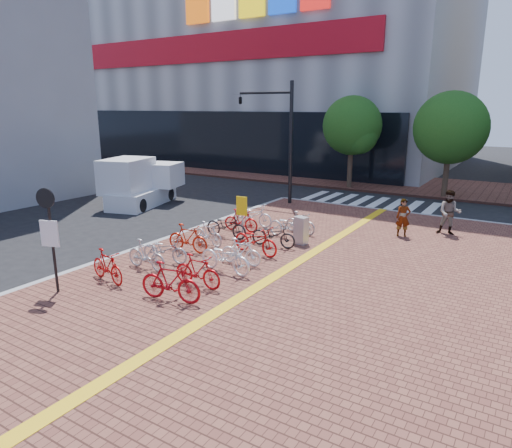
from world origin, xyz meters
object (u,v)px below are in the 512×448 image
Objects in this scene: bike_1 at (146,255)px; pedestrian_a at (403,218)px; notice_sign at (50,228)px; box_truck at (141,183)px; bike_11 at (241,252)px; bike_3 at (188,238)px; traffic_light_pole at (267,120)px; bike_2 at (165,249)px; bike_4 at (208,234)px; bike_6 at (241,220)px; bike_12 at (256,240)px; bike_10 at (225,257)px; yellow_sign at (242,210)px; bike_9 at (197,271)px; utility_box at (301,230)px; bike_13 at (273,235)px; bike_0 at (107,266)px; pedestrian_b at (450,212)px; bike_14 at (289,226)px; bike_8 at (170,282)px; bike_15 at (300,223)px; bike_7 at (253,215)px; bike_5 at (226,226)px.

bike_1 is 10.52m from pedestrian_a.
box_truck is at bearing 124.81° from notice_sign.
bike_3 is at bearing 81.64° from bike_11.
traffic_light_pole is at bearing 135.95° from pedestrian_a.
bike_4 is at bearing -12.26° from bike_2.
bike_3 reaches higher than bike_6.
bike_12 reaches higher than bike_1.
yellow_sign is (-1.67, 3.48, 0.70)m from bike_10.
traffic_light_pole is (-4.94, 12.32, 4.04)m from bike_9.
notice_sign is (-1.55, -7.43, 0.72)m from yellow_sign.
bike_13 is at bearing -129.13° from utility_box.
bike_1 is 5.00m from bike_13.
bike_0 is at bearing -144.45° from pedestrian_a.
bike_14 is at bearing -149.81° from pedestrian_b.
bike_3 is at bearing -75.91° from traffic_light_pole.
bike_14 is (2.17, 2.53, 0.05)m from bike_4.
bike_1 is 1.10× the size of bike_11.
bike_8 is 3.77m from notice_sign.
pedestrian_a is (3.70, 10.04, 0.23)m from bike_8.
box_truck is (-8.14, 7.70, 0.60)m from bike_1.
box_truck is at bearing 96.01° from bike_15.
yellow_sign is at bearing 2.13° from bike_0.
bike_11 is at bearing -130.97° from pedestrian_b.
bike_0 is at bearing 161.97° from bike_12.
bike_3 is (-0.09, 1.32, 0.07)m from bike_2.
bike_10 is 1.10× the size of bike_13.
bike_4 is 0.82× the size of bike_8.
bike_9 is at bearing -163.67° from bike_7.
bike_6 is at bearing -176.44° from pedestrian_a.
box_truck reaches higher than pedestrian_b.
bike_1 is at bearing -134.79° from pedestrian_b.
bike_8 is at bearing 175.42° from bike_11.
bike_0 is at bearing -49.08° from box_truck.
yellow_sign is at bearing -162.27° from bike_7.
yellow_sign is at bearing -7.06° from bike_1.
bike_12 is 3.36m from bike_15.
bike_12 is at bearing 169.64° from bike_13.
bike_0 is 12.08m from box_truck.
bike_12 is 10.71m from traffic_light_pole.
notice_sign is at bearing 172.09° from bike_7.
pedestrian_b is at bearing 44.35° from utility_box.
yellow_sign is (0.70, 3.77, 0.77)m from bike_2.
bike_14 is at bearing 5.31° from bike_10.
box_truck reaches higher than bike_13.
bike_9 is at bearing -155.75° from bike_5.
notice_sign reaches higher than utility_box.
bike_14 is (2.23, 1.25, 0.01)m from bike_5.
bike_13 is at bearing -170.03° from bike_14.
bike_4 is at bearing -145.83° from pedestrian_b.
yellow_sign reaches higher than bike_4.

